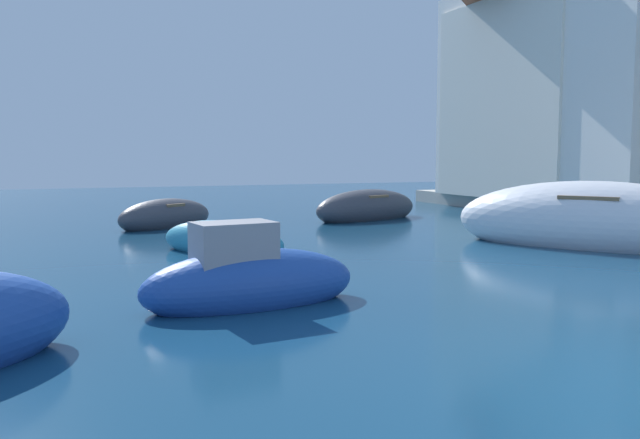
{
  "coord_description": "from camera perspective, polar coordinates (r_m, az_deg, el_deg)",
  "views": [
    {
      "loc": [
        -5.4,
        -3.88,
        2.09
      ],
      "look_at": [
        0.75,
        10.89,
        0.53
      ],
      "focal_mm": 37.68,
      "sensor_mm": 36.0,
      "label": 1
    }
  ],
  "objects": [
    {
      "name": "moored_boat_2",
      "position": [
        16.43,
        22.27,
        -0.28
      ],
      "size": [
        5.33,
        6.44,
        1.92
      ],
      "rotation": [
        0.0,
        0.0,
        2.17
      ],
      "color": "white",
      "rests_on": "ground"
    },
    {
      "name": "moored_boat_3",
      "position": [
        9.38,
        -6.01,
        -5.17
      ],
      "size": [
        3.24,
        1.44,
        1.4
      ],
      "rotation": [
        0.0,
        0.0,
        0.1
      ],
      "color": "#1E479E",
      "rests_on": "ground"
    },
    {
      "name": "moored_boat_5",
      "position": [
        19.74,
        -12.97,
        0.22
      ],
      "size": [
        3.37,
        2.69,
        1.06
      ],
      "rotation": [
        0.0,
        0.0,
        3.69
      ],
      "color": "#3F3F47",
      "rests_on": "ground"
    },
    {
      "name": "moored_boat_6",
      "position": [
        14.38,
        -8.33,
        -1.83
      ],
      "size": [
        2.62,
        3.19,
        0.89
      ],
      "rotation": [
        0.0,
        0.0,
        2.17
      ],
      "color": "teal",
      "rests_on": "ground"
    },
    {
      "name": "moored_boat_7",
      "position": [
        21.65,
        4.02,
        0.94
      ],
      "size": [
        4.49,
        2.77,
        1.24
      ],
      "rotation": [
        0.0,
        0.0,
        0.35
      ],
      "color": "#3F3F47",
      "rests_on": "ground"
    },
    {
      "name": "waterfront_building_annex",
      "position": [
        27.36,
        20.17,
        10.81
      ],
      "size": [
        7.14,
        7.23,
        8.37
      ],
      "color": "silver",
      "rests_on": "quay_promenade"
    },
    {
      "name": "waterfront_building_far",
      "position": [
        26.54,
        21.94,
        11.53
      ],
      "size": [
        6.92,
        10.55,
        8.93
      ],
      "color": "white",
      "rests_on": "quay_promenade"
    }
  ]
}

